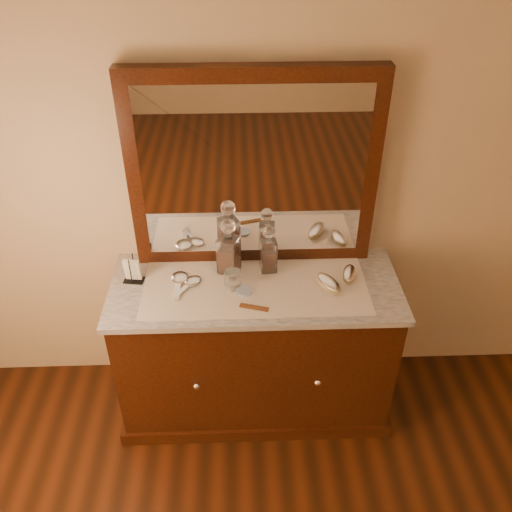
% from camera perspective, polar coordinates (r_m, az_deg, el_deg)
% --- Properties ---
extents(dresser_cabinet, '(1.40, 0.55, 0.82)m').
position_cam_1_polar(dresser_cabinet, '(2.93, -0.07, -9.86)').
color(dresser_cabinet, black).
rests_on(dresser_cabinet, floor).
extents(dresser_plinth, '(1.46, 0.59, 0.08)m').
position_cam_1_polar(dresser_plinth, '(3.21, -0.07, -14.50)').
color(dresser_plinth, black).
rests_on(dresser_plinth, floor).
extents(knob_left, '(0.04, 0.04, 0.04)m').
position_cam_1_polar(knob_left, '(2.72, -6.37, -13.64)').
color(knob_left, silver).
rests_on(knob_left, dresser_cabinet).
extents(knob_right, '(0.04, 0.04, 0.04)m').
position_cam_1_polar(knob_right, '(2.74, 6.61, -13.29)').
color(knob_right, silver).
rests_on(knob_right, dresser_cabinet).
extents(marble_top, '(1.44, 0.59, 0.03)m').
position_cam_1_polar(marble_top, '(2.65, -0.08, -3.40)').
color(marble_top, silver).
rests_on(marble_top, dresser_cabinet).
extents(mirror_frame, '(1.20, 0.08, 1.00)m').
position_cam_1_polar(mirror_frame, '(2.57, -0.28, 9.03)').
color(mirror_frame, black).
rests_on(mirror_frame, marble_top).
extents(mirror_glass, '(1.06, 0.01, 0.86)m').
position_cam_1_polar(mirror_glass, '(2.54, -0.26, 8.68)').
color(mirror_glass, white).
rests_on(mirror_glass, marble_top).
extents(lace_runner, '(1.10, 0.45, 0.00)m').
position_cam_1_polar(lace_runner, '(2.62, -0.06, -3.39)').
color(lace_runner, beige).
rests_on(lace_runner, marble_top).
extents(pin_dish, '(0.10, 0.10, 0.01)m').
position_cam_1_polar(pin_dish, '(2.59, -1.26, -3.76)').
color(pin_dish, white).
rests_on(pin_dish, lace_runner).
extents(comb, '(0.14, 0.06, 0.01)m').
position_cam_1_polar(comb, '(2.50, -0.20, -5.51)').
color(comb, brown).
rests_on(comb, lace_runner).
extents(napkin_rack, '(0.11, 0.07, 0.15)m').
position_cam_1_polar(napkin_rack, '(2.70, -13.06, -1.60)').
color(napkin_rack, black).
rests_on(napkin_rack, marble_top).
extents(decanter_left, '(0.12, 0.12, 0.31)m').
position_cam_1_polar(decanter_left, '(2.66, -2.95, 0.48)').
color(decanter_left, '#8D3B14').
rests_on(decanter_left, lace_runner).
extents(decanter_right, '(0.09, 0.09, 0.26)m').
position_cam_1_polar(decanter_right, '(2.68, 1.34, 0.30)').
color(decanter_right, '#8D3B14').
rests_on(decanter_right, lace_runner).
extents(brush_near, '(0.14, 0.18, 0.05)m').
position_cam_1_polar(brush_near, '(2.63, 7.79, -2.95)').
color(brush_near, tan).
rests_on(brush_near, lace_runner).
extents(brush_far, '(0.10, 0.15, 0.04)m').
position_cam_1_polar(brush_far, '(2.71, 9.95, -1.92)').
color(brush_far, tan).
rests_on(brush_far, lace_runner).
extents(hand_mirror_outer, '(0.09, 0.23, 0.02)m').
position_cam_1_polar(hand_mirror_outer, '(2.68, -8.23, -2.57)').
color(hand_mirror_outer, silver).
rests_on(hand_mirror_outer, lace_runner).
extents(hand_mirror_inner, '(0.15, 0.19, 0.02)m').
position_cam_1_polar(hand_mirror_inner, '(2.65, -6.99, -2.87)').
color(hand_mirror_inner, silver).
rests_on(hand_mirror_inner, lace_runner).
extents(tumblers, '(0.08, 0.08, 0.09)m').
position_cam_1_polar(tumblers, '(2.60, -2.50, -2.51)').
color(tumblers, white).
rests_on(tumblers, lace_runner).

